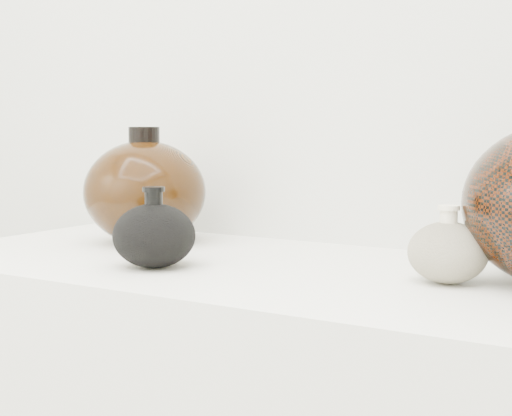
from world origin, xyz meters
The scene contains 3 objects.
black_gourd_vase centered at (-0.15, 0.85, 0.95)m, with size 0.14×0.14×0.12m.
cream_gourd_vase centered at (0.26, 0.96, 0.94)m, with size 0.12×0.12×0.10m.
left_round_pot centered at (-0.31, 1.03, 0.99)m, with size 0.28×0.28×0.21m.
Camera 1 is at (0.51, 0.03, 1.10)m, focal length 50.00 mm.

